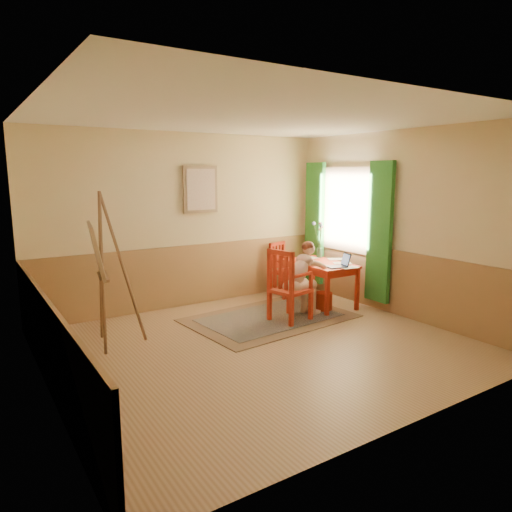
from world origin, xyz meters
TOP-DOWN VIEW (x-y plane):
  - room at (0.00, 0.00)m, footprint 5.04×4.54m
  - wainscot at (0.00, 0.80)m, footprint 5.00×4.50m
  - window at (2.42, 1.10)m, footprint 0.12×2.01m
  - wall_portrait at (0.25, 2.20)m, footprint 0.60×0.05m
  - rug at (0.71, 0.88)m, footprint 2.53×1.80m
  - table at (1.81, 1.03)m, footprint 0.73×1.21m
  - chair_left at (0.84, 0.61)m, footprint 0.59×0.57m
  - chair_back at (1.77, 1.99)m, footprint 0.50×0.51m
  - figure at (1.14, 0.66)m, footprint 0.89×0.47m
  - laptop at (1.82, 0.58)m, footprint 0.39×0.28m
  - papers at (2.03, 0.94)m, footprint 0.65×1.18m
  - vase at (2.11, 1.40)m, footprint 0.25×0.31m
  - wastebasket at (1.66, 0.74)m, footprint 0.29×0.29m
  - easel at (-1.68, 1.11)m, footprint 0.72×0.87m

SIDE VIEW (x-z plane):
  - rug at x=0.71m, z-range 0.00..0.02m
  - wastebasket at x=1.66m, z-range 0.00..0.29m
  - chair_back at x=1.77m, z-range 0.00..0.93m
  - wainscot at x=0.00m, z-range 0.00..1.00m
  - chair_left at x=0.84m, z-range 0.00..1.09m
  - table at x=1.81m, z-range 0.27..0.99m
  - figure at x=1.14m, z-range 0.06..1.22m
  - papers at x=2.03m, z-range 0.72..0.73m
  - laptop at x=1.82m, z-range 0.66..0.87m
  - vase at x=2.11m, z-range 0.69..1.32m
  - easel at x=-1.68m, z-range 0.18..2.13m
  - window at x=2.42m, z-range 0.25..2.45m
  - room at x=0.00m, z-range -0.02..2.82m
  - wall_portrait at x=0.25m, z-range 1.52..2.28m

